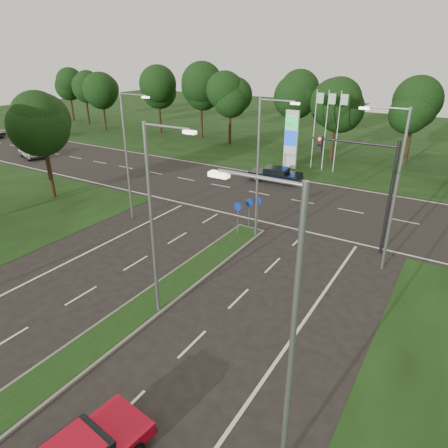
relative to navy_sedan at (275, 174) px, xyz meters
The scene contains 17 objects.
ground 28.21m from the navy_sedan, 83.23° to the right, with size 160.00×160.00×0.00m, color black.
verge_far 27.21m from the navy_sedan, 82.98° to the left, with size 160.00×50.00×0.02m, color black.
cross_road 5.25m from the navy_sedan, 50.28° to the right, with size 160.00×12.00×0.02m, color black.
median_kerb 24.24m from the navy_sedan, 82.11° to the right, with size 2.00×26.00×0.12m, color slate.
streetlight_median_near 22.84m from the navy_sedan, 78.88° to the right, with size 2.53×0.22×9.00m.
streetlight_median_far 13.48m from the navy_sedan, 70.18° to the right, with size 2.53×0.22×9.00m.
streetlight_left_far 15.49m from the navy_sedan, 109.56° to the right, with size 2.53×0.22×9.00m.
streetlight_right_far 17.61m from the navy_sedan, 44.71° to the right, with size 2.53×0.22×9.00m.
streetlight_right_near 29.02m from the navy_sedan, 65.00° to the right, with size 2.53×0.22×9.00m.
traffic_signal 15.04m from the navy_sedan, 43.58° to the right, with size 5.10×0.42×7.00m.
median_signs 12.11m from the navy_sedan, 74.01° to the right, with size 1.16×1.76×2.38m.
gas_pylon 5.64m from the navy_sedan, 95.23° to the left, with size 5.80×1.26×8.00m.
tree_left_far 20.96m from the navy_sedan, 136.01° to the right, with size 5.20×5.20×8.86m.
treeline_far 13.84m from the navy_sedan, 73.97° to the left, with size 6.00×6.00×9.90m.
navy_sedan is the anchor object (origin of this frame).
far_car_a 28.76m from the navy_sedan, 166.78° to the right, with size 4.51×2.97×1.20m.
far_car_b 36.42m from the navy_sedan, behind, with size 4.85×2.45×1.35m.
Camera 1 is at (11.77, -5.83, 11.55)m, focal length 32.00 mm.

